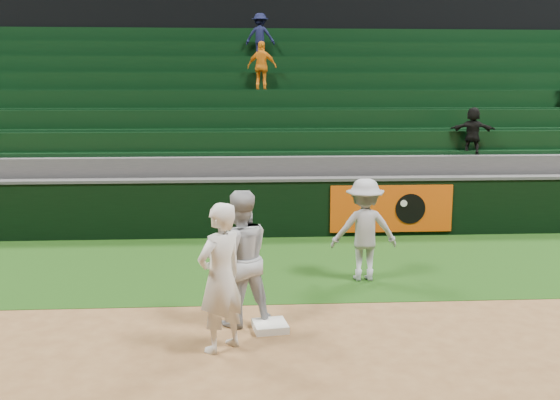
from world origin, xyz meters
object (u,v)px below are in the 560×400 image
(baserunner, at_px, (239,258))
(base_coach, at_px, (364,230))
(first_baseman, at_px, (220,278))
(first_base, at_px, (270,326))

(baserunner, relative_size, base_coach, 1.09)
(first_baseman, distance_m, base_coach, 3.47)
(baserunner, height_order, base_coach, baserunner)
(first_baseman, bearing_deg, base_coach, -174.28)
(first_base, distance_m, first_baseman, 1.20)
(first_baseman, height_order, baserunner, baserunner)
(first_base, bearing_deg, first_baseman, -136.06)
(baserunner, bearing_deg, first_base, 132.70)
(first_base, relative_size, baserunner, 0.24)
(first_base, height_order, base_coach, base_coach)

